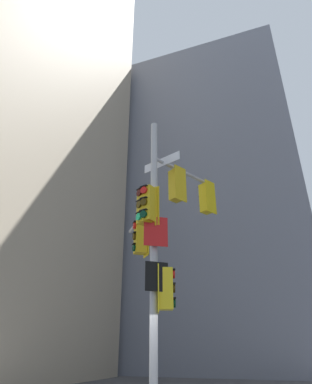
# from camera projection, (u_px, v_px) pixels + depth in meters

# --- Properties ---
(building_mid_block) EXTENTS (16.78, 16.78, 31.97)m
(building_mid_block) POSITION_uv_depth(u_px,v_px,m) (216.00, 208.00, 36.29)
(building_mid_block) COLOR slate
(building_mid_block) RESTS_ON ground
(signal_pole_assembly) EXTENTS (3.03, 2.87, 8.15)m
(signal_pole_assembly) POSITION_uv_depth(u_px,v_px,m) (162.00, 227.00, 9.19)
(signal_pole_assembly) COLOR #B2B2B5
(signal_pole_assembly) RESTS_ON ground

